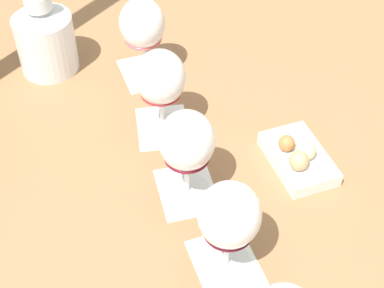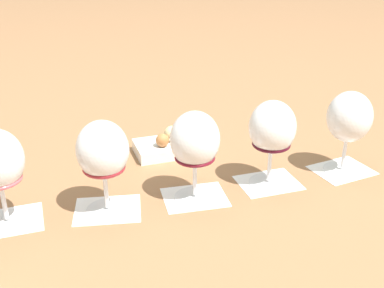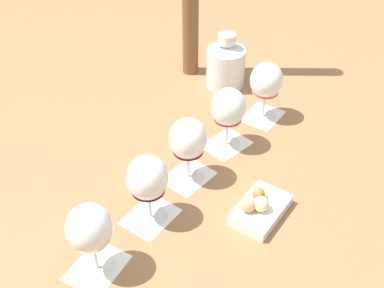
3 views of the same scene
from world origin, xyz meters
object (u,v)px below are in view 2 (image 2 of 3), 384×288
(wine_glass_3, at_px, (272,131))
(snack_dish, at_px, (169,145))
(wine_glass_1, at_px, (103,154))
(wine_glass_4, at_px, (349,121))
(wine_glass_2, at_px, (195,143))

(wine_glass_3, bearing_deg, snack_dish, 162.33)
(wine_glass_1, xyz_separation_m, wine_glass_3, (0.25, 0.18, 0.00))
(wine_glass_4, xyz_separation_m, snack_dish, (-0.36, -0.02, -0.09))
(wine_glass_2, xyz_separation_m, wine_glass_3, (0.12, 0.09, -0.00))
(wine_glass_1, bearing_deg, wine_glass_3, 35.01)
(wine_glass_3, xyz_separation_m, snack_dish, (-0.23, 0.07, -0.09))
(wine_glass_3, xyz_separation_m, wine_glass_4, (0.14, 0.10, -0.00))
(wine_glass_2, xyz_separation_m, wine_glass_4, (0.26, 0.19, -0.00))
(wine_glass_1, height_order, wine_glass_2, same)
(wine_glass_3, relative_size, snack_dish, 0.99)
(wine_glass_1, distance_m, wine_glass_2, 0.16)
(wine_glass_3, bearing_deg, wine_glass_4, 35.13)
(wine_glass_4, distance_m, snack_dish, 0.37)
(wine_glass_2, height_order, wine_glass_3, same)
(wine_glass_1, distance_m, snack_dish, 0.27)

